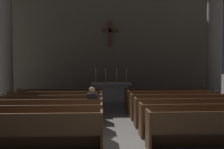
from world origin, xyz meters
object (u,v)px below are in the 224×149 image
object	(u,v)px
pew_right_row_2	(205,119)
altar	(111,91)
pew_left_row_5	(56,103)
lone_worshipper	(92,106)
pew_left_row_4	(51,107)
column_right_second	(214,48)
pew_right_row_5	(172,102)
candlestick_outer_right	(126,78)
column_left_second	(5,48)
candlestick_inner_right	(117,78)
pew_right_row_1	(224,129)
pew_left_row_2	(35,121)
candlestick_inner_left	(106,78)
pew_right_row_4	(181,106)
pew_left_row_6	(60,99)
pew_left_row_1	(22,132)
pew_right_row_3	(191,112)
pew_right_row_6	(165,98)
pew_left_row_3	(44,113)
candlestick_outer_left	(96,78)

from	to	relation	value
pew_right_row_2	altar	xyz separation A→B (m)	(-2.39, 6.55, 0.06)
pew_left_row_5	lone_worshipper	world-z (taller)	lone_worshipper
pew_left_row_4	lone_worshipper	xyz separation A→B (m)	(1.54, -1.01, 0.22)
column_right_second	altar	bearing A→B (deg)	174.70
pew_right_row_5	candlestick_outer_right	xyz separation A→B (m)	(-1.54, 3.40, 0.79)
column_left_second	candlestick_inner_right	size ratio (longest dim) A/B	7.49
pew_left_row_5	pew_right_row_1	world-z (taller)	same
pew_left_row_2	pew_right_row_1	xyz separation A→B (m)	(4.79, -1.05, 0.00)
candlestick_inner_left	lone_worshipper	xyz separation A→B (m)	(-0.55, -5.46, -0.58)
altar	pew_right_row_4	bearing A→B (deg)	-61.72
pew_left_row_6	pew_left_row_1	bearing A→B (deg)	-90.00
column_right_second	lone_worshipper	bearing A→B (deg)	-142.12
pew_left_row_2	pew_left_row_5	bearing A→B (deg)	90.00
pew_right_row_2	column_left_second	distance (m)	10.24
pew_left_row_4	pew_right_row_2	distance (m)	5.23
pew_left_row_5	pew_right_row_3	distance (m)	5.23
column_right_second	candlestick_outer_right	size ratio (longest dim) A/B	7.49
pew_right_row_6	lone_worshipper	world-z (taller)	lone_worshipper
pew_left_row_5	pew_right_row_1	size ratio (longest dim) A/B	1.00
pew_left_row_3	candlestick_outer_right	bearing A→B (deg)	59.47
pew_left_row_4	candlestick_inner_left	distance (m)	4.98
pew_left_row_1	altar	distance (m)	7.97
pew_left_row_1	pew_left_row_5	distance (m)	4.21
pew_left_row_3	candlestick_outer_right	size ratio (longest dim) A/B	4.72
altar	pew_left_row_4	bearing A→B (deg)	-118.28
pew_right_row_6	column_left_second	size ratio (longest dim) A/B	0.63
pew_left_row_5	column_right_second	size ratio (longest dim) A/B	0.63
pew_right_row_1	column_right_second	xyz separation A→B (m)	(3.12, 7.09, 2.40)
pew_left_row_3	candlestick_inner_right	size ratio (longest dim) A/B	4.72
pew_left_row_2	pew_left_row_4	bearing A→B (deg)	90.00
pew_right_row_6	pew_right_row_3	bearing A→B (deg)	-90.00
pew_right_row_5	altar	world-z (taller)	altar
pew_left_row_3	candlestick_outer_left	size ratio (longest dim) A/B	4.72
pew_left_row_3	column_right_second	bearing A→B (deg)	32.26
pew_left_row_2	column_right_second	world-z (taller)	column_right_second
pew_left_row_1	candlestick_inner_right	bearing A→B (deg)	70.49
pew_left_row_5	pew_right_row_5	xyz separation A→B (m)	(4.79, 0.00, 0.00)
pew_left_row_4	pew_left_row_5	xyz separation A→B (m)	(0.00, 1.05, 0.00)
pew_left_row_5	candlestick_outer_right	distance (m)	4.77
candlestick_inner_right	lone_worshipper	world-z (taller)	candlestick_inner_right
pew_right_row_1	pew_right_row_5	world-z (taller)	same
pew_left_row_2	pew_right_row_1	world-z (taller)	same
pew_left_row_5	lone_worshipper	size ratio (longest dim) A/B	2.83
column_right_second	candlestick_outer_right	bearing A→B (deg)	173.74
pew_right_row_5	column_right_second	world-z (taller)	column_right_second
candlestick_inner_right	pew_left_row_6	bearing A→B (deg)	-138.93
pew_left_row_1	pew_right_row_6	xyz separation A→B (m)	(4.79, 5.26, 0.00)
pew_right_row_2	pew_right_row_6	bearing A→B (deg)	90.00
pew_left_row_2	column_right_second	distance (m)	10.24
pew_right_row_2	column_left_second	world-z (taller)	column_left_second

